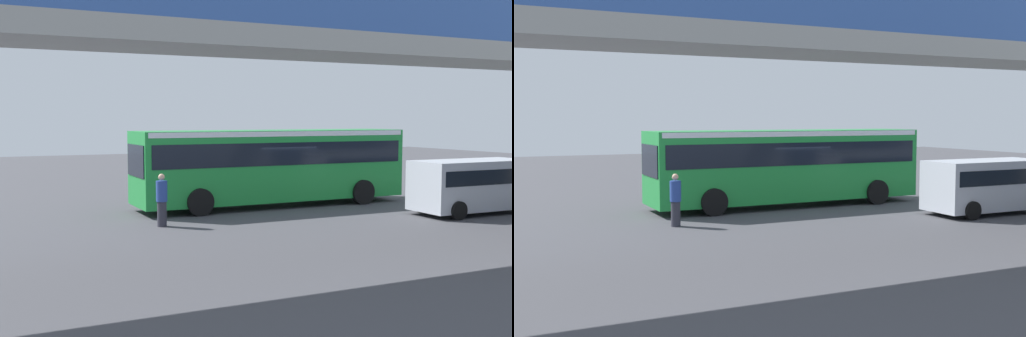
# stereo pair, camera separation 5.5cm
# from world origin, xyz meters

# --- Properties ---
(ground) EXTENTS (80.00, 80.00, 0.00)m
(ground) POSITION_xyz_m (0.00, 0.00, 0.00)
(ground) COLOR #424247
(city_bus) EXTENTS (11.54, 2.85, 3.15)m
(city_bus) POSITION_xyz_m (0.12, -0.13, 1.88)
(city_bus) COLOR #1E8C38
(city_bus) RESTS_ON ground
(parked_van) EXTENTS (4.80, 2.17, 2.05)m
(parked_van) POSITION_xyz_m (-5.84, 5.05, 1.18)
(parked_van) COLOR #B7BCC6
(parked_van) RESTS_ON ground
(bicycle_blue) EXTENTS (1.77, 0.44, 0.96)m
(bicycle_blue) POSITION_xyz_m (-10.79, 2.50, 0.37)
(bicycle_blue) COLOR black
(bicycle_blue) RESTS_ON ground
(pedestrian) EXTENTS (0.38, 0.38, 1.79)m
(pedestrian) POSITION_xyz_m (5.75, 2.70, 0.89)
(pedestrian) COLOR #2D2D38
(pedestrian) RESTS_ON ground
(traffic_sign) EXTENTS (0.08, 0.60, 2.80)m
(traffic_sign) POSITION_xyz_m (-5.10, -4.04, 1.89)
(traffic_sign) COLOR slate
(traffic_sign) RESTS_ON ground
(lane_dash_leftmost) EXTENTS (2.00, 0.20, 0.01)m
(lane_dash_leftmost) POSITION_xyz_m (-4.00, -2.13, 0.00)
(lane_dash_leftmost) COLOR silver
(lane_dash_leftmost) RESTS_ON ground
(lane_dash_left) EXTENTS (2.00, 0.20, 0.01)m
(lane_dash_left) POSITION_xyz_m (0.00, -2.13, 0.00)
(lane_dash_left) COLOR silver
(lane_dash_left) RESTS_ON ground
(lane_dash_centre) EXTENTS (2.00, 0.20, 0.01)m
(lane_dash_centre) POSITION_xyz_m (4.00, -2.13, 0.00)
(lane_dash_centre) COLOR silver
(lane_dash_centre) RESTS_ON ground
(pedestrian_overpass) EXTENTS (31.33, 2.60, 6.80)m
(pedestrian_overpass) POSITION_xyz_m (0.00, 9.30, 5.09)
(pedestrian_overpass) COLOR #9E9E99
(pedestrian_overpass) RESTS_ON ground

